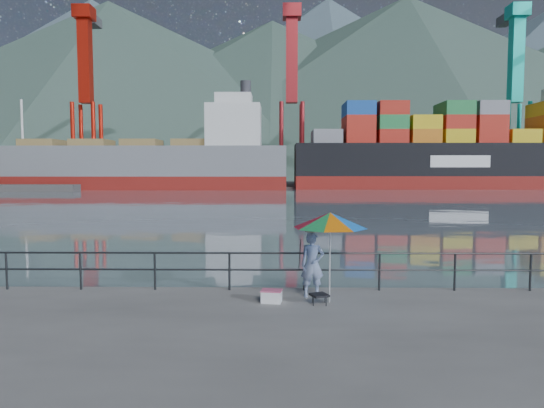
# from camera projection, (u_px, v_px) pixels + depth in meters

# --- Properties ---
(ground) EXTENTS (24.00, 11.00, 0.50)m
(ground) POSITION_uv_depth(u_px,v_px,m) (136.00, 385.00, 7.81)
(ground) COLOR slate
(ground) RESTS_ON ground
(harbor_water) EXTENTS (500.00, 280.00, 0.00)m
(harbor_water) POSITION_uv_depth(u_px,v_px,m) (270.00, 180.00, 140.93)
(harbor_water) COLOR slate
(harbor_water) RESTS_ON ground
(far_dock) EXTENTS (200.00, 40.00, 0.40)m
(far_dock) POSITION_uv_depth(u_px,v_px,m) (313.00, 184.00, 103.92)
(far_dock) COLOR #514F4C
(far_dock) RESTS_ON ground
(guardrail) EXTENTS (22.00, 0.06, 1.03)m
(guardrail) POSITION_uv_depth(u_px,v_px,m) (192.00, 271.00, 12.94)
(guardrail) COLOR #2D3033
(guardrail) RESTS_ON ground
(mountains) EXTENTS (600.00, 332.80, 80.00)m
(mountains) POSITION_uv_depth(u_px,v_px,m) (360.00, 96.00, 215.45)
(mountains) COLOR #385147
(mountains) RESTS_ON ground
(port_cranes) EXTENTS (116.00, 28.00, 38.40)m
(port_cranes) POSITION_uv_depth(u_px,v_px,m) (426.00, 103.00, 93.54)
(port_cranes) COLOR red
(port_cranes) RESTS_ON ground
(container_stacks) EXTENTS (58.00, 5.40, 7.80)m
(container_stacks) POSITION_uv_depth(u_px,v_px,m) (411.00, 170.00, 103.91)
(container_stacks) COLOR red
(container_stacks) RESTS_ON ground
(fisherman) EXTENTS (0.64, 0.46, 1.65)m
(fisherman) POSITION_uv_depth(u_px,v_px,m) (312.00, 265.00, 12.23)
(fisherman) COLOR #305390
(fisherman) RESTS_ON ground
(beach_umbrella) EXTENTS (2.20, 2.20, 2.19)m
(beach_umbrella) POSITION_uv_depth(u_px,v_px,m) (330.00, 220.00, 11.62)
(beach_umbrella) COLOR white
(beach_umbrella) RESTS_ON ground
(folding_stool) EXTENTS (0.50, 0.50, 0.25)m
(folding_stool) POSITION_uv_depth(u_px,v_px,m) (319.00, 299.00, 11.59)
(folding_stool) COLOR black
(folding_stool) RESTS_ON ground
(cooler_bag) EXTENTS (0.52, 0.39, 0.28)m
(cooler_bag) POSITION_uv_depth(u_px,v_px,m) (272.00, 297.00, 11.76)
(cooler_bag) COLOR white
(cooler_bag) RESTS_ON ground
(fishing_rod) EXTENTS (0.04, 1.60, 1.13)m
(fishing_rod) POSITION_uv_depth(u_px,v_px,m) (300.00, 289.00, 13.12)
(fishing_rod) COLOR black
(fishing_rod) RESTS_ON ground
(bulk_carrier) EXTENTS (48.84, 8.45, 14.50)m
(bulk_carrier) POSITION_uv_depth(u_px,v_px,m) (154.00, 163.00, 82.59)
(bulk_carrier) COLOR maroon
(bulk_carrier) RESTS_ON ground
(container_ship) EXTENTS (55.08, 9.18, 18.10)m
(container_ship) POSITION_uv_depth(u_px,v_px,m) (460.00, 154.00, 85.66)
(container_ship) COLOR maroon
(container_ship) RESTS_ON ground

